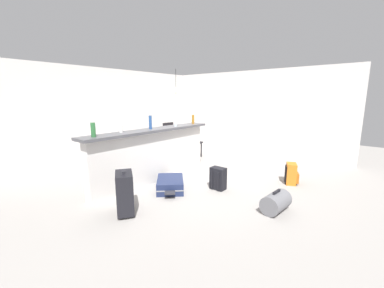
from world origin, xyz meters
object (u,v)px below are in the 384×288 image
Objects in this scene: bottle_clear at (175,121)px; backpack_orange at (291,174)px; dining_chair_far_side at (166,135)px; backpack_black at (218,179)px; bottle_white at (121,126)px; dining_chair_near_partition at (191,139)px; bottle_green at (93,130)px; duffel_bag_grey at (276,202)px; pendant_lamp at (176,90)px; bottle_blue at (150,122)px; suitcase_upright_black at (125,192)px; dining_table at (178,133)px; suitcase_flat_navy at (170,184)px; bottle_amber at (193,119)px.

backpack_orange is at bearing -62.34° from bottle_clear.
backpack_black is (-1.64, -3.08, -0.31)m from dining_chair_far_side.
bottle_clear reaches higher than bottle_white.
dining_chair_near_partition is 3.00m from backpack_orange.
backpack_black is (-1.17, 0.97, 0.00)m from backpack_orange.
bottle_green is at bearing 143.48° from backpack_orange.
bottle_green is 3.04m from duffel_bag_grey.
pendant_lamp is (1.48, 1.39, 0.70)m from bottle_clear.
bottle_blue reaches higher than bottle_white.
suitcase_upright_black is 1.60× the size of backpack_black.
dining_chair_far_side is 4.21m from suitcase_upright_black.
dining_table reaches higher than suitcase_upright_black.
suitcase_flat_navy is 1.90m from duffel_bag_grey.
bottle_white is 0.46× the size of duffel_bag_grey.
dining_chair_near_partition reaches higher than dining_table.
dining_chair_far_side is 1.34× the size of pendant_lamp.
bottle_amber is at bearing 69.30° from duffel_bag_grey.
bottle_amber is 0.25× the size of suitcase_flat_navy.
dining_chair_far_side is at bearing 46.96° from suitcase_flat_navy.
pendant_lamp is 3.38m from suitcase_flat_navy.
dining_table is 0.56m from dining_chair_near_partition.
pendant_lamp reaches higher than duffel_bag_grey.
bottle_white is 1.40m from suitcase_flat_navy.
backpack_black is 0.84× the size of duffel_bag_grey.
suitcase_upright_black reaches higher than backpack_black.
suitcase_upright_black is (-1.09, -0.14, 0.22)m from suitcase_flat_navy.
bottle_amber is at bearing 3.38° from bottle_clear.
suitcase_flat_navy is at bearing -46.87° from bottle_white.
backpack_orange is (1.73, -2.22, -1.03)m from bottle_blue.
backpack_orange is at bearing -95.97° from pendant_lamp.
bottle_amber is at bearing 60.01° from backpack_black.
bottle_clear is 2.59m from duffel_bag_grey.
bottle_green is 2.45m from bottle_amber.
pendant_lamp is 0.83× the size of suitcase_flat_navy.
bottle_green is 0.34× the size of suitcase_upright_black.
bottle_clear is at bearing -151.26° from dining_chair_near_partition.
dining_chair_far_side is at bearing 32.19° from bottle_white.
dining_chair_far_side is (0.07, 1.10, 0.00)m from dining_chair_near_partition.
pendant_lamp reaches higher than suitcase_flat_navy.
bottle_blue is (0.65, -0.04, 0.02)m from bottle_white.
dining_chair_far_side is at bearing 37.38° from suitcase_upright_black.
dining_chair_far_side is at bearing 86.50° from dining_chair_near_partition.
bottle_amber is 0.31× the size of suitcase_upright_black.
suitcase_upright_black is at bearing -172.58° from suitcase_flat_navy.
dining_chair_far_side is at bearing 83.45° from backpack_orange.
bottle_clear is 0.25× the size of dining_chair_near_partition.
dining_chair_far_side is 1.11× the size of suitcase_flat_navy.
dining_chair_near_partition is 2.58m from suitcase_flat_navy.
pendant_lamp is 4.14m from suitcase_upright_black.
duffel_bag_grey is (0.34, -2.44, -1.08)m from bottle_blue.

